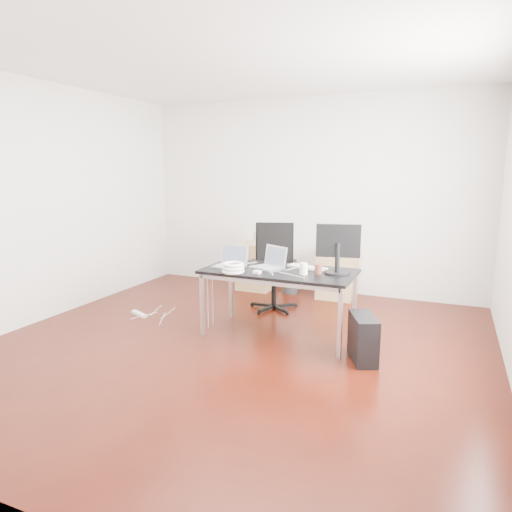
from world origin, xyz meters
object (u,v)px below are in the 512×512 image
at_px(desk, 279,275).
at_px(office_chair, 274,262).
at_px(filing_cabinet_left, 257,266).
at_px(filing_cabinet_right, 337,273).
at_px(pc_tower, 363,338).

bearing_deg(desk, office_chair, 113.78).
height_order(office_chair, filing_cabinet_left, office_chair).
xyz_separation_m(desk, office_chair, (-0.41, 0.94, -0.07)).
distance_m(desk, filing_cabinet_right, 1.78).
xyz_separation_m(filing_cabinet_left, filing_cabinet_right, (1.23, 0.00, 0.00)).
height_order(desk, filing_cabinet_left, desk).
xyz_separation_m(desk, filing_cabinet_right, (0.23, 1.73, -0.33)).
bearing_deg(pc_tower, desk, 137.93).
distance_m(desk, office_chair, 1.03).
xyz_separation_m(desk, pc_tower, (0.97, -0.32, -0.46)).
bearing_deg(filing_cabinet_right, desk, -97.71).
xyz_separation_m(office_chair, pc_tower, (1.38, -1.26, -0.39)).
bearing_deg(filing_cabinet_right, office_chair, -129.27).
bearing_deg(filing_cabinet_right, pc_tower, -70.33).
relative_size(desk, filing_cabinet_right, 2.29).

